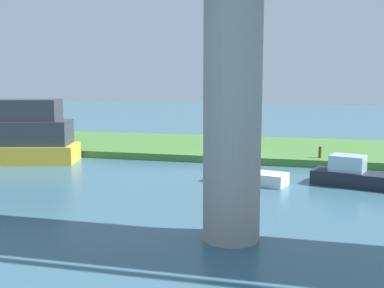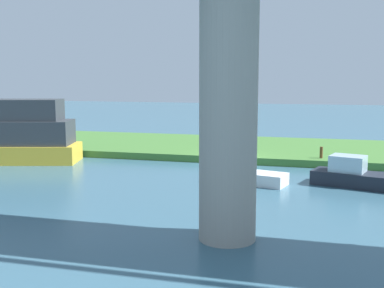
% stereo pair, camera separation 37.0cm
% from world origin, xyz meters
% --- Properties ---
extents(ground_plane, '(160.00, 160.00, 0.00)m').
position_xyz_m(ground_plane, '(0.00, 0.00, 0.00)').
color(ground_plane, '#386075').
extents(grassy_bank, '(80.00, 12.00, 0.50)m').
position_xyz_m(grassy_bank, '(0.00, -6.00, 0.25)').
color(grassy_bank, '#427533').
rests_on(grassy_bank, ground).
extents(bridge_pylon, '(2.05, 2.05, 10.25)m').
position_xyz_m(bridge_pylon, '(-2.62, 15.06, 5.12)').
color(bridge_pylon, '#9E998E').
rests_on(bridge_pylon, ground).
extents(person_on_bank, '(0.39, 0.39, 1.39)m').
position_xyz_m(person_on_bank, '(0.91, -0.83, 1.20)').
color(person_on_bank, '#2D334C').
rests_on(person_on_bank, grassy_bank).
extents(mooring_post, '(0.20, 0.20, 0.77)m').
position_xyz_m(mooring_post, '(-5.84, -1.11, 0.88)').
color(mooring_post, brown).
rests_on(mooring_post, grassy_bank).
extents(pontoon_yellow, '(9.84, 5.49, 4.78)m').
position_xyz_m(pontoon_yellow, '(14.72, 3.06, 1.77)').
color(pontoon_yellow, gold).
rests_on(pontoon_yellow, ground).
extents(motorboat_white, '(5.23, 3.07, 1.64)m').
position_xyz_m(motorboat_white, '(-7.72, 4.86, 0.59)').
color(motorboat_white, '#1E232D').
rests_on(motorboat_white, ground).
extents(skiff_small, '(4.50, 2.51, 1.42)m').
position_xyz_m(skiff_small, '(-1.80, 5.51, 0.51)').
color(skiff_small, white).
rests_on(skiff_small, ground).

